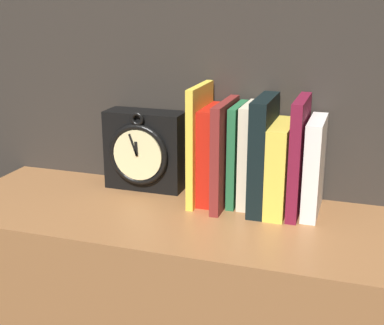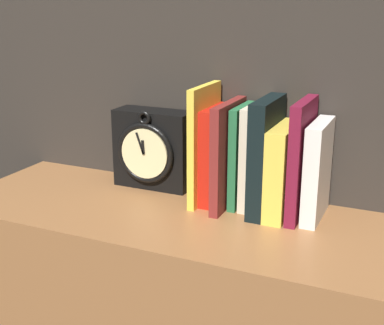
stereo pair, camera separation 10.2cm
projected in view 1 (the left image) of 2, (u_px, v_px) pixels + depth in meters
name	position (u px, v px, depth m)	size (l,w,h in m)	color
clock	(145.00, 150.00, 1.18)	(0.17, 0.08, 0.18)	black
book_slot0_yellow	(200.00, 144.00, 1.10)	(0.02, 0.14, 0.24)	yellow
book_slot1_red	(213.00, 154.00, 1.11)	(0.03, 0.12, 0.20)	red
book_slot2_maroon	(225.00, 154.00, 1.08)	(0.02, 0.16, 0.22)	maroon
book_slot3_green	(237.00, 154.00, 1.09)	(0.02, 0.11, 0.21)	#256A3D
book_slot4_cream	(249.00, 155.00, 1.09)	(0.02, 0.11, 0.21)	beige
book_slot5_black	(263.00, 154.00, 1.06)	(0.03, 0.15, 0.23)	black
book_slot6_yellow	(281.00, 168.00, 1.05)	(0.04, 0.15, 0.18)	yellow
book_slot7_maroon	(299.00, 156.00, 1.04)	(0.02, 0.14, 0.23)	maroon
book_slot8_white	(314.00, 167.00, 1.04)	(0.03, 0.13, 0.19)	white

